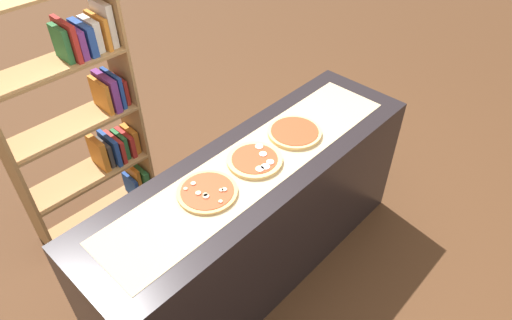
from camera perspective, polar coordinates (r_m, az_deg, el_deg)
name	(u,v)px	position (r m, az deg, el deg)	size (l,w,h in m)	color
ground_plane	(256,264)	(3.06, 0.00, -12.89)	(12.00, 12.00, 0.00)	#4C2D19
counter	(256,219)	(2.71, 0.00, -7.38)	(2.09, 0.61, 0.89)	black
parchment_paper	(256,163)	(2.40, 0.00, -0.34)	(1.85, 0.39, 0.00)	tan
pizza_mushroom_0	(207,192)	(2.24, -6.13, -3.99)	(0.30, 0.30, 0.03)	tan
pizza_mozzarella_1	(255,160)	(2.40, -0.15, -0.01)	(0.30, 0.30, 0.03)	#DBB26B
pizza_plain_2	(295,132)	(2.59, 4.86, 3.47)	(0.31, 0.31, 0.02)	#DBB26B
bookshelf	(87,117)	(3.01, -20.44, 5.02)	(0.82, 0.29, 1.63)	#A87A47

